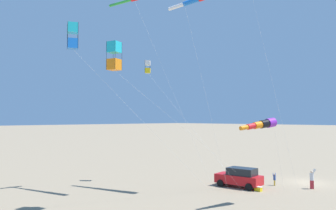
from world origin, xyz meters
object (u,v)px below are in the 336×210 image
object	(u,v)px
cooler_box	(258,189)
kite_windsock_magenta_far_left	(262,124)
parked_car	(240,177)
kite_box_blue_topmost	(73,36)
kite_box_striped_overhead	(114,56)
kite_box_teal_far_right	(148,67)
person_child_green_jacket	(274,179)
person_adult_flyer	(312,178)

from	to	relation	value
cooler_box	kite_windsock_magenta_far_left	xyz separation A→B (m)	(2.82, -4.25, 5.89)
parked_car	kite_box_blue_topmost	size ratio (longest dim) A/B	0.33
kite_box_striped_overhead	kite_box_teal_far_right	world-z (taller)	kite_box_teal_far_right
person_child_green_jacket	kite_box_blue_topmost	distance (m)	22.86
person_adult_flyer	kite_box_blue_topmost	distance (m)	24.43
kite_box_teal_far_right	kite_windsock_magenta_far_left	bearing A→B (deg)	-2.00
person_child_green_jacket	parked_car	bearing A→B (deg)	-122.80
kite_box_striped_overhead	kite_box_blue_topmost	bearing A→B (deg)	-109.41
person_adult_flyer	kite_windsock_magenta_far_left	xyz separation A→B (m)	(-0.25, -8.63, 5.09)
cooler_box	kite_box_teal_far_right	bearing A→B (deg)	-160.67
person_adult_flyer	kite_box_blue_topmost	world-z (taller)	kite_box_blue_topmost
kite_windsock_magenta_far_left	kite_box_striped_overhead	bearing A→B (deg)	-130.21
kite_windsock_magenta_far_left	parked_car	bearing A→B (deg)	137.48
person_adult_flyer	person_child_green_jacket	bearing A→B (deg)	-163.16
cooler_box	kite_box_striped_overhead	world-z (taller)	kite_box_striped_overhead
parked_car	kite_box_teal_far_right	world-z (taller)	kite_box_teal_far_right
person_child_green_jacket	kite_box_striped_overhead	size ratio (longest dim) A/B	0.08
parked_car	cooler_box	bearing A→B (deg)	-8.28
kite_windsock_magenta_far_left	kite_box_blue_topmost	bearing A→B (deg)	-125.86
kite_box_teal_far_right	kite_box_blue_topmost	size ratio (longest dim) A/B	0.94
cooler_box	kite_windsock_magenta_far_left	distance (m)	7.79
person_adult_flyer	kite_box_blue_topmost	xyz separation A→B (m)	(-8.44, -19.96, 11.28)
kite_box_teal_far_right	kite_box_blue_topmost	xyz separation A→B (m)	(5.38, -11.81, 0.27)
cooler_box	kite_box_teal_far_right	size ratio (longest dim) A/B	0.05
person_child_green_jacket	kite_box_striped_overhead	bearing A→B (deg)	-104.61
person_child_green_jacket	kite_windsock_magenta_far_left	distance (m)	9.86
kite_box_striped_overhead	kite_windsock_magenta_far_left	distance (m)	12.23
kite_box_striped_overhead	kite_box_teal_far_right	xyz separation A→B (m)	(-6.38, 8.99, 0.88)
kite_box_striped_overhead	cooler_box	bearing A→B (deg)	71.06
parked_car	person_adult_flyer	size ratio (longest dim) A/B	2.40
parked_car	kite_box_striped_overhead	distance (m)	16.72
person_adult_flyer	kite_windsock_magenta_far_left	bearing A→B (deg)	-91.64
person_child_green_jacket	kite_box_teal_far_right	distance (m)	17.11
person_adult_flyer	kite_box_blue_topmost	bearing A→B (deg)	-112.92
parked_car	person_child_green_jacket	size ratio (longest dim) A/B	3.74
person_adult_flyer	kite_box_teal_far_right	size ratio (longest dim) A/B	0.15
cooler_box	kite_box_teal_far_right	world-z (taller)	kite_box_teal_far_right
kite_box_striped_overhead	kite_box_blue_topmost	size ratio (longest dim) A/B	1.11
parked_car	person_child_green_jacket	bearing A→B (deg)	57.20
person_child_green_jacket	kite_windsock_magenta_far_left	world-z (taller)	kite_windsock_magenta_far_left
person_adult_flyer	person_child_green_jacket	xyz separation A→B (m)	(-3.23, -0.98, -0.36)
kite_box_teal_far_right	person_child_green_jacket	bearing A→B (deg)	34.12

